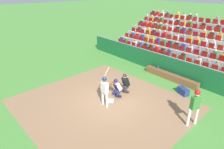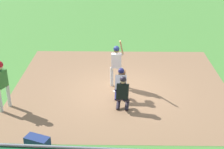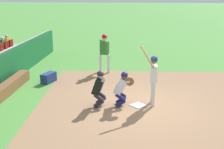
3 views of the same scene
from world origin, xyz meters
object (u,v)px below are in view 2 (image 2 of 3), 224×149
at_px(home_plate_marker, 120,91).
at_px(equipment_duffel_bag, 37,143).
at_px(home_plate_umpire, 123,92).
at_px(on_deck_batter, 2,80).
at_px(batter_at_plate, 117,62).
at_px(catcher_crouching, 121,82).

relative_size(home_plate_marker, equipment_duffel_bag, 0.60).
distance_m(home_plate_umpire, on_deck_batter, 4.30).
xyz_separation_m(batter_at_plate, equipment_duffel_bag, (-2.14, -4.41, -0.89)).
bearing_deg(home_plate_umpire, catcher_crouching, 96.34).
relative_size(batter_at_plate, equipment_duffel_bag, 2.96).
distance_m(home_plate_umpire, equipment_duffel_bag, 3.58).
distance_m(equipment_duffel_bag, on_deck_batter, 3.06).
xyz_separation_m(home_plate_umpire, on_deck_batter, (-4.27, -0.28, 0.45)).
xyz_separation_m(batter_at_plate, home_plate_umpire, (0.32, -1.85, -0.39)).
height_order(home_plate_marker, batter_at_plate, batter_at_plate).
relative_size(batter_at_plate, catcher_crouching, 1.70).
relative_size(home_plate_umpire, equipment_duffel_bag, 1.79).
height_order(batter_at_plate, equipment_duffel_bag, batter_at_plate).
bearing_deg(batter_at_plate, home_plate_marker, -70.31).
height_order(catcher_crouching, on_deck_batter, on_deck_batter).
xyz_separation_m(home_plate_marker, batter_at_plate, (-0.18, 0.50, 1.08)).
bearing_deg(batter_at_plate, catcher_crouching, -77.56).
distance_m(batter_at_plate, equipment_duffel_bag, 4.97).
relative_size(batter_at_plate, home_plate_umpire, 1.65).
height_order(home_plate_umpire, on_deck_batter, on_deck_batter).
height_order(home_plate_marker, home_plate_umpire, home_plate_umpire).
bearing_deg(equipment_duffel_bag, on_deck_batter, 147.52).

